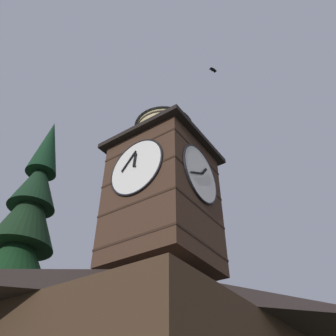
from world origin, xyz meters
name	(u,v)px	position (x,y,z in m)	size (l,w,h in m)	color
clock_tower	(163,187)	(-2.32, -2.08, 11.58)	(4.85, 4.85, 9.65)	#422B1E
pine_tree_behind	(9,285)	(-0.52, -10.05, 7.83)	(5.91, 5.91, 19.03)	#473323
moon	(40,290)	(-19.62, -34.42, 17.38)	(1.98, 1.98, 1.98)	silver
flying_bird_high	(213,70)	(-3.67, 0.73, 20.27)	(0.52, 0.35, 0.15)	black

